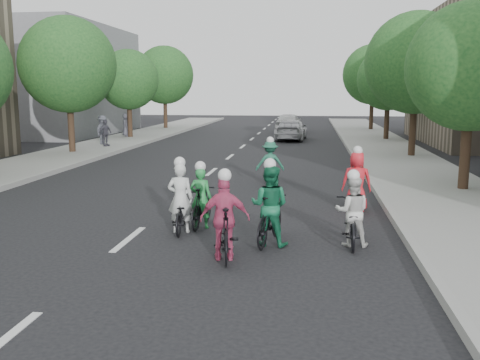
% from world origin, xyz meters
% --- Properties ---
extents(ground, '(120.00, 120.00, 0.00)m').
position_xyz_m(ground, '(0.00, 0.00, 0.00)').
color(ground, black).
rests_on(ground, ground).
extents(sidewalk_left, '(4.00, 80.00, 0.15)m').
position_xyz_m(sidewalk_left, '(-8.00, 10.00, 0.07)').
color(sidewalk_left, gray).
rests_on(sidewalk_left, ground).
extents(curb_left, '(0.18, 80.00, 0.18)m').
position_xyz_m(curb_left, '(-6.05, 10.00, 0.09)').
color(curb_left, '#999993').
rests_on(curb_left, ground).
extents(sidewalk_right, '(4.00, 80.00, 0.15)m').
position_xyz_m(sidewalk_right, '(8.00, 10.00, 0.07)').
color(sidewalk_right, gray).
rests_on(sidewalk_right, ground).
extents(curb_right, '(0.18, 80.00, 0.18)m').
position_xyz_m(curb_right, '(6.05, 10.00, 0.09)').
color(curb_right, '#999993').
rests_on(curb_right, ground).
extents(bldg_sw, '(10.00, 14.00, 8.00)m').
position_xyz_m(bldg_sw, '(-16.00, 28.00, 4.00)').
color(bldg_sw, slate).
rests_on(bldg_sw, ground).
extents(tree_l_3, '(4.80, 4.80, 6.93)m').
position_xyz_m(tree_l_3, '(-8.20, 15.00, 4.52)').
color(tree_l_3, black).
rests_on(tree_l_3, ground).
extents(tree_l_4, '(4.00, 4.00, 5.97)m').
position_xyz_m(tree_l_4, '(-8.20, 24.00, 3.96)').
color(tree_l_4, black).
rests_on(tree_l_4, ground).
extents(tree_l_5, '(4.80, 4.80, 6.93)m').
position_xyz_m(tree_l_5, '(-8.20, 33.00, 4.52)').
color(tree_l_5, black).
rests_on(tree_l_5, ground).
extents(tree_r_0, '(4.00, 4.00, 5.97)m').
position_xyz_m(tree_r_0, '(8.80, 6.60, 3.96)').
color(tree_r_0, black).
rests_on(tree_r_0, ground).
extents(tree_r_1, '(4.80, 4.80, 6.93)m').
position_xyz_m(tree_r_1, '(8.80, 15.60, 4.52)').
color(tree_r_1, black).
rests_on(tree_r_1, ground).
extents(tree_r_2, '(4.00, 4.00, 5.97)m').
position_xyz_m(tree_r_2, '(8.80, 24.60, 3.96)').
color(tree_r_2, black).
rests_on(tree_r_2, ground).
extents(tree_r_3, '(4.80, 4.80, 6.93)m').
position_xyz_m(tree_r_3, '(8.80, 33.60, 4.52)').
color(tree_r_3, black).
rests_on(tree_r_3, ground).
extents(cyclist_0, '(1.06, 1.57, 1.67)m').
position_xyz_m(cyclist_0, '(2.56, 7.43, 0.65)').
color(cyclist_0, black).
rests_on(cyclist_0, ground).
extents(cyclist_1, '(0.74, 1.83, 1.63)m').
position_xyz_m(cyclist_1, '(4.83, 0.21, 0.58)').
color(cyclist_1, black).
rests_on(cyclist_1, ground).
extents(cyclist_2, '(0.71, 1.68, 1.76)m').
position_xyz_m(cyclist_2, '(1.00, 0.81, 0.56)').
color(cyclist_2, black).
rests_on(cyclist_2, ground).
extents(cyclist_3, '(0.94, 1.87, 1.85)m').
position_xyz_m(cyclist_3, '(3.11, 0.04, 0.70)').
color(cyclist_3, black).
rests_on(cyclist_3, ground).
extents(cyclist_4, '(1.01, 1.84, 1.79)m').
position_xyz_m(cyclist_4, '(2.34, -1.08, 0.66)').
color(cyclist_4, black).
rests_on(cyclist_4, ground).
extents(cyclist_5, '(0.82, 1.54, 1.78)m').
position_xyz_m(cyclist_5, '(5.20, 3.61, 0.62)').
color(cyclist_5, black).
rests_on(cyclist_5, ground).
extents(cyclist_6, '(0.59, 1.66, 1.60)m').
position_xyz_m(cyclist_6, '(1.38, 1.28, 0.57)').
color(cyclist_6, black).
rests_on(cyclist_6, ground).
extents(follow_car_lead, '(2.16, 4.73, 1.34)m').
position_xyz_m(follow_car_lead, '(2.66, 24.61, 0.67)').
color(follow_car_lead, '#BAB9BF').
rests_on(follow_car_lead, ground).
extents(follow_car_trail, '(2.16, 4.65, 1.54)m').
position_xyz_m(follow_car_trail, '(2.24, 31.25, 0.77)').
color(follow_car_trail, white).
rests_on(follow_car_trail, ground).
extents(spectator_0, '(0.81, 1.18, 1.67)m').
position_xyz_m(spectator_0, '(-8.07, 18.81, 0.99)').
color(spectator_0, '#4F515D').
rests_on(spectator_0, sidewalk_left).
extents(spectator_1, '(0.70, 0.95, 1.50)m').
position_xyz_m(spectator_1, '(-7.50, 17.77, 0.90)').
color(spectator_1, '#4C4B57').
rests_on(spectator_1, sidewalk_left).
extents(spectator_2, '(0.73, 0.90, 1.58)m').
position_xyz_m(spectator_2, '(-8.58, 24.27, 0.94)').
color(spectator_2, '#504F5D').
rests_on(spectator_2, sidewalk_left).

